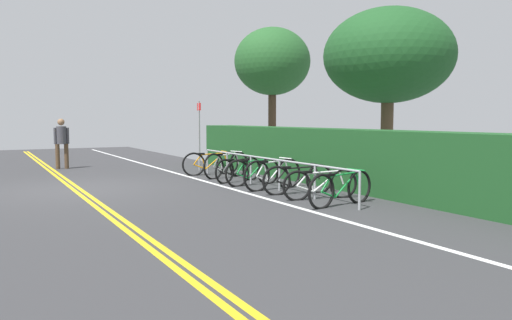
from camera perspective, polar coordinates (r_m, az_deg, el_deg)
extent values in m
cube|color=#353538|center=(12.86, -19.83, -3.25)|extent=(34.52, 11.43, 0.05)
cube|color=gold|center=(12.85, -20.19, -3.15)|extent=(31.07, 0.10, 0.00)
cube|color=gold|center=(12.87, -19.48, -3.12)|extent=(31.07, 0.10, 0.00)
cube|color=white|center=(13.76, -6.08, -2.37)|extent=(31.07, 0.12, 0.00)
cylinder|color=#9EA0A5|center=(15.62, -5.57, -0.18)|extent=(0.05, 0.05, 0.72)
cylinder|color=#9EA0A5|center=(14.32, -3.30, -0.62)|extent=(0.05, 0.05, 0.72)
cylinder|color=#9EA0A5|center=(13.05, -0.59, -1.14)|extent=(0.05, 0.05, 0.72)
cylinder|color=#9EA0A5|center=(11.82, 2.69, -1.77)|extent=(0.05, 0.05, 0.72)
cylinder|color=#9EA0A5|center=(10.64, 6.73, -2.53)|extent=(0.05, 0.05, 0.72)
cylinder|color=#9EA0A5|center=(9.52, 11.76, -3.47)|extent=(0.05, 0.05, 0.72)
cylinder|color=#9EA0A5|center=(12.40, 0.97, 0.22)|extent=(7.15, 0.04, 0.04)
torus|color=black|center=(15.33, -3.29, -0.36)|extent=(0.12, 0.73, 0.72)
torus|color=black|center=(15.00, -7.13, -0.51)|extent=(0.12, 0.73, 0.72)
cylinder|color=orange|center=(15.19, -4.71, -0.10)|extent=(0.09, 0.61, 0.50)
cylinder|color=orange|center=(15.15, -4.97, 0.70)|extent=(0.10, 0.73, 0.07)
cylinder|color=orange|center=(15.08, -6.02, -0.22)|extent=(0.05, 0.18, 0.45)
cylinder|color=orange|center=(15.06, -6.44, -0.77)|extent=(0.07, 0.39, 0.18)
cylinder|color=orange|center=(15.02, -6.70, 0.05)|extent=(0.06, 0.27, 0.31)
cylinder|color=orange|center=(15.30, -3.48, 0.22)|extent=(0.05, 0.14, 0.33)
cube|color=black|center=(15.04, -6.28, 0.71)|extent=(0.10, 0.21, 0.05)
cylinder|color=orange|center=(15.27, -3.68, 0.99)|extent=(0.46, 0.07, 0.03)
torus|color=black|center=(14.77, -1.99, -0.48)|extent=(0.29, 0.74, 0.76)
torus|color=black|center=(14.09, -4.86, -0.76)|extent=(0.29, 0.74, 0.76)
cylinder|color=white|center=(14.51, -3.04, -0.24)|extent=(0.21, 0.56, 0.52)
cylinder|color=white|center=(14.44, -3.23, 0.65)|extent=(0.24, 0.66, 0.07)
cylinder|color=white|center=(14.28, -4.02, -0.40)|extent=(0.09, 0.17, 0.47)
cylinder|color=white|center=(14.22, -4.34, -1.03)|extent=(0.15, 0.36, 0.19)
cylinder|color=white|center=(14.15, -4.54, -0.12)|extent=(0.11, 0.25, 0.32)
cylinder|color=white|center=(14.73, -2.13, 0.15)|extent=(0.08, 0.14, 0.35)
cube|color=black|center=(14.21, -4.22, 0.63)|extent=(0.14, 0.21, 0.05)
cylinder|color=white|center=(14.67, -2.27, 0.99)|extent=(0.45, 0.17, 0.03)
torus|color=black|center=(13.85, -0.54, -1.01)|extent=(0.26, 0.66, 0.68)
torus|color=black|center=(13.13, -3.61, -1.34)|extent=(0.26, 0.66, 0.68)
cylinder|color=black|center=(13.57, -1.65, -0.80)|extent=(0.21, 0.56, 0.46)
cylinder|color=black|center=(13.50, -1.85, 0.04)|extent=(0.25, 0.67, 0.07)
cylinder|color=black|center=(13.33, -2.70, -0.97)|extent=(0.09, 0.17, 0.42)
cylinder|color=black|center=(13.26, -3.05, -1.58)|extent=(0.15, 0.36, 0.17)
cylinder|color=black|center=(13.20, -3.26, -0.73)|extent=(0.11, 0.25, 0.29)
cylinder|color=black|center=(13.80, -0.69, -0.41)|extent=(0.08, 0.14, 0.31)
cube|color=black|center=(13.26, -2.91, 0.01)|extent=(0.14, 0.21, 0.05)
cylinder|color=black|center=(13.74, -0.83, 0.40)|extent=(0.45, 0.17, 0.03)
torus|color=black|center=(13.06, 1.40, -1.29)|extent=(0.13, 0.71, 0.71)
torus|color=black|center=(12.52, -2.17, -1.56)|extent=(0.13, 0.71, 0.71)
cylinder|color=#198C38|center=(12.84, 0.10, -1.03)|extent=(0.09, 0.56, 0.49)
cylinder|color=#198C38|center=(12.78, -0.13, -0.10)|extent=(0.10, 0.66, 0.07)
cylinder|color=#198C38|center=(12.66, -1.12, -1.19)|extent=(0.05, 0.16, 0.44)
cylinder|color=#198C38|center=(12.62, -1.52, -1.85)|extent=(0.07, 0.35, 0.18)
cylinder|color=#198C38|center=(12.56, -1.77, -0.90)|extent=(0.06, 0.24, 0.30)
cylinder|color=#198C38|center=(13.01, 1.23, -0.63)|extent=(0.05, 0.13, 0.32)
cube|color=black|center=(12.60, -1.36, -0.11)|extent=(0.10, 0.21, 0.05)
cylinder|color=#198C38|center=(12.97, 1.06, 0.27)|extent=(0.46, 0.07, 0.03)
torus|color=black|center=(12.28, 3.71, -1.56)|extent=(0.15, 0.77, 0.76)
torus|color=black|center=(11.70, 0.08, -1.87)|extent=(0.15, 0.77, 0.76)
cylinder|color=white|center=(12.05, 2.39, -1.26)|extent=(0.10, 0.55, 0.52)
cylinder|color=white|center=(11.99, 2.16, -0.18)|extent=(0.12, 0.65, 0.07)
cylinder|color=white|center=(11.85, 1.15, -1.44)|extent=(0.06, 0.16, 0.47)
cylinder|color=white|center=(11.81, 0.74, -2.20)|extent=(0.08, 0.35, 0.19)
cylinder|color=white|center=(11.74, 0.50, -1.11)|extent=(0.07, 0.24, 0.32)
cylinder|color=white|center=(12.23, 3.54, -0.79)|extent=(0.05, 0.13, 0.35)
cube|color=black|center=(11.79, 0.91, -0.20)|extent=(0.10, 0.21, 0.05)
cylinder|color=white|center=(12.19, 3.37, 0.21)|extent=(0.46, 0.08, 0.03)
torus|color=black|center=(11.57, 7.25, -2.18)|extent=(0.17, 0.69, 0.69)
torus|color=black|center=(11.14, 2.36, -2.42)|extent=(0.17, 0.69, 0.69)
cylinder|color=black|center=(11.39, 5.47, -1.87)|extent=(0.13, 0.60, 0.47)
cylinder|color=black|center=(11.34, 5.16, -0.86)|extent=(0.15, 0.72, 0.07)
cylinder|color=black|center=(11.24, 3.80, -2.03)|extent=(0.06, 0.18, 0.42)
cylinder|color=black|center=(11.21, 3.24, -2.74)|extent=(0.10, 0.39, 0.18)
cylinder|color=black|center=(11.16, 2.92, -1.71)|extent=(0.08, 0.26, 0.29)
cylinder|color=black|center=(11.53, 7.02, -1.45)|extent=(0.06, 0.14, 0.31)
cube|color=black|center=(11.19, 3.48, -0.85)|extent=(0.11, 0.21, 0.05)
cylinder|color=black|center=(11.49, 6.80, -0.47)|extent=(0.46, 0.10, 0.03)
torus|color=black|center=(10.92, 9.94, -2.70)|extent=(0.17, 0.66, 0.66)
torus|color=black|center=(10.44, 4.71, -2.99)|extent=(0.17, 0.66, 0.66)
cylinder|color=white|center=(10.72, 8.04, -2.41)|extent=(0.15, 0.61, 0.45)
cylinder|color=white|center=(10.66, 7.72, -1.38)|extent=(0.17, 0.73, 0.07)
cylinder|color=white|center=(10.56, 6.25, -2.58)|extent=(0.07, 0.18, 0.41)
cylinder|color=white|center=(10.53, 5.66, -3.30)|extent=(0.11, 0.39, 0.17)
cylinder|color=white|center=(10.48, 5.31, -2.26)|extent=(0.08, 0.27, 0.28)
cylinder|color=white|center=(10.87, 9.70, -1.97)|extent=(0.06, 0.15, 0.30)
cube|color=black|center=(10.51, 5.92, -1.37)|extent=(0.11, 0.21, 0.05)
cylinder|color=white|center=(10.83, 9.47, -0.96)|extent=(0.46, 0.11, 0.03)
torus|color=black|center=(10.36, 11.71, -3.02)|extent=(0.17, 0.70, 0.70)
torus|color=black|center=(9.55, 7.48, -3.62)|extent=(0.17, 0.70, 0.70)
cylinder|color=#198C38|center=(10.04, 10.21, -2.78)|extent=(0.14, 0.62, 0.48)
cylinder|color=#198C38|center=(9.96, 9.96, -1.62)|extent=(0.16, 0.74, 0.07)
cylinder|color=#198C38|center=(9.76, 8.77, -3.06)|extent=(0.06, 0.18, 0.43)
cylinder|color=#198C38|center=(9.70, 8.27, -3.93)|extent=(0.10, 0.40, 0.18)
cylinder|color=#198C38|center=(9.62, 7.99, -2.74)|extent=(0.08, 0.27, 0.30)
cylinder|color=#198C38|center=(10.30, 11.53, -2.20)|extent=(0.06, 0.15, 0.32)
cube|color=black|center=(9.68, 8.50, -1.70)|extent=(0.11, 0.21, 0.05)
cylinder|color=#198C38|center=(10.23, 11.35, -1.09)|extent=(0.46, 0.10, 0.03)
cylinder|color=#4C3826|center=(18.11, -20.83, 0.40)|extent=(0.14, 0.14, 0.84)
cylinder|color=#4C3826|center=(18.09, -21.72, 0.37)|extent=(0.14, 0.14, 0.84)
cylinder|color=#3F3F47|center=(18.06, -21.35, 2.66)|extent=(0.32, 0.32, 0.60)
sphere|color=#8C6647|center=(18.06, -21.39, 4.06)|extent=(0.23, 0.23, 0.23)
cylinder|color=#3F3F47|center=(18.08, -20.71, 2.61)|extent=(0.09, 0.09, 0.55)
cylinder|color=#3F3F47|center=(18.05, -21.98, 2.57)|extent=(0.09, 0.09, 0.55)
cylinder|color=gray|center=(16.44, -6.51, 2.75)|extent=(0.06, 0.06, 2.26)
cube|color=red|center=(16.43, -6.55, 6.07)|extent=(0.36, 0.07, 0.24)
cube|color=#1C4C21|center=(12.19, 11.71, 0.03)|extent=(16.15, 1.01, 1.44)
cylinder|color=#473323|center=(19.75, 1.86, 3.81)|extent=(0.31, 0.31, 2.74)
ellipsoid|color=#235626|center=(19.87, 1.88, 11.19)|extent=(2.97, 2.97, 2.63)
cylinder|color=brown|center=(14.30, 14.70, 2.29)|extent=(0.34, 0.34, 2.25)
ellipsoid|color=#1C4C21|center=(14.39, 14.90, 11.44)|extent=(3.55, 3.55, 2.58)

